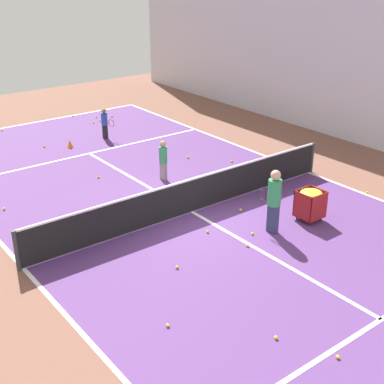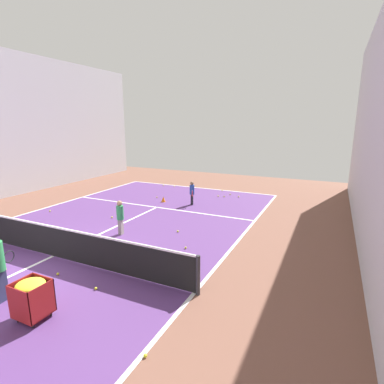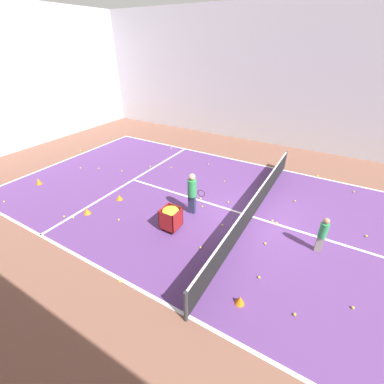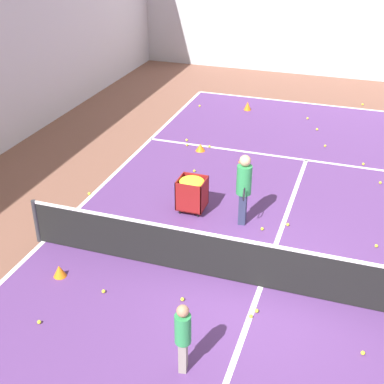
{
  "view_description": "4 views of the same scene",
  "coord_description": "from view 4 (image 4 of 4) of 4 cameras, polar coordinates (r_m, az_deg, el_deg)",
  "views": [
    {
      "loc": [
        7.85,
        10.19,
        6.27
      ],
      "look_at": [
        0.0,
        0.0,
        0.59
      ],
      "focal_mm": 50.0,
      "sensor_mm": 36.0,
      "label": 1
    },
    {
      "loc": [
        -7.3,
        5.69,
        3.9
      ],
      "look_at": [
        -1.29,
        -7.01,
        0.63
      ],
      "focal_mm": 28.0,
      "sensor_mm": 36.0,
      "label": 2
    },
    {
      "loc": [
        -7.85,
        -1.98,
        5.67
      ],
      "look_at": [
        -0.89,
        2.1,
        0.9
      ],
      "focal_mm": 24.0,
      "sensor_mm": 36.0,
      "label": 3
    },
    {
      "loc": [
        1.33,
        -7.87,
        6.31
      ],
      "look_at": [
        -2.11,
        2.23,
        0.49
      ],
      "focal_mm": 50.0,
      "sensor_mm": 36.0,
      "label": 4
    }
  ],
  "objects": [
    {
      "name": "line_centre_service",
      "position": [
        10.17,
        7.34,
        -9.98
      ],
      "size": [
        0.1,
        11.7,
        0.0
      ],
      "primitive_type": "cube",
      "color": "white",
      "rests_on": "ground"
    },
    {
      "name": "tennis_ball_2",
      "position": [
        11.75,
        19.07,
        -5.45
      ],
      "size": [
        0.07,
        0.07,
        0.07
      ],
      "primitive_type": "sphere",
      "color": "yellow",
      "rests_on": "ground"
    },
    {
      "name": "tennis_ball_13",
      "position": [
        10.93,
        2.67,
        -6.46
      ],
      "size": [
        0.07,
        0.07,
        0.07
      ],
      "primitive_type": "sphere",
      "color": "yellow",
      "rests_on": "ground"
    },
    {
      "name": "tennis_ball_22",
      "position": [
        11.76,
        7.5,
        -3.91
      ],
      "size": [
        0.07,
        0.07,
        0.07
      ],
      "primitive_type": "sphere",
      "color": "yellow",
      "rests_on": "ground"
    },
    {
      "name": "tennis_ball_21",
      "position": [
        19.93,
        17.74,
        8.89
      ],
      "size": [
        0.07,
        0.07,
        0.07
      ],
      "primitive_type": "sphere",
      "color": "yellow",
      "rests_on": "ground"
    },
    {
      "name": "child_midcourt",
      "position": [
        8.13,
        -0.98,
        -14.89
      ],
      "size": [
        0.29,
        0.29,
        1.24
      ],
      "rotation": [
        0.0,
        0.0,
        1.75
      ],
      "color": "gray",
      "rests_on": "ground"
    },
    {
      "name": "tennis_ball_29",
      "position": [
        14.14,
        0.25,
        2.27
      ],
      "size": [
        0.07,
        0.07,
        0.07
      ],
      "primitive_type": "sphere",
      "color": "yellow",
      "rests_on": "ground"
    },
    {
      "name": "tennis_ball_8",
      "position": [
        10.07,
        -9.42,
        -10.4
      ],
      "size": [
        0.07,
        0.07,
        0.07
      ],
      "primitive_type": "sphere",
      "color": "yellow",
      "rests_on": "ground"
    },
    {
      "name": "tennis_ball_10",
      "position": [
        18.12,
        12.23,
        7.69
      ],
      "size": [
        0.07,
        0.07,
        0.07
      ],
      "primitive_type": "sphere",
      "color": "yellow",
      "rests_on": "ground"
    },
    {
      "name": "tennis_ball_7",
      "position": [
        15.7,
        -0.52,
        5.05
      ],
      "size": [
        0.07,
        0.07,
        0.07
      ],
      "primitive_type": "sphere",
      "color": "yellow",
      "rests_on": "ground"
    },
    {
      "name": "ground_plane",
      "position": [
        10.18,
        7.34,
        -10.0
      ],
      "size": [
        32.46,
        32.46,
        0.0
      ],
      "primitive_type": "plane",
      "color": "brown"
    },
    {
      "name": "tennis_ball_18",
      "position": [
        9.22,
        17.76,
        -16.03
      ],
      "size": [
        0.07,
        0.07,
        0.07
      ],
      "primitive_type": "sphere",
      "color": "yellow",
      "rests_on": "ground"
    },
    {
      "name": "tennis_ball_4",
      "position": [
        9.77,
        -1.03,
        -11.37
      ],
      "size": [
        0.07,
        0.07,
        0.07
      ],
      "primitive_type": "sphere",
      "color": "yellow",
      "rests_on": "ground"
    },
    {
      "name": "ball_cart",
      "position": [
        12.1,
        0.0,
        0.44
      ],
      "size": [
        0.62,
        0.6,
        0.84
      ],
      "color": "maroon",
      "rests_on": "ground"
    },
    {
      "name": "tennis_ball_24",
      "position": [
        15.6,
        1.88,
        4.88
      ],
      "size": [
        0.07,
        0.07,
        0.07
      ],
      "primitive_type": "sphere",
      "color": "yellow",
      "rests_on": "ground"
    },
    {
      "name": "line_service_far",
      "position": [
        15.16,
        12.08,
        3.35
      ],
      "size": [
        9.32,
        0.1,
        0.0
      ],
      "primitive_type": "cube",
      "color": "white",
      "rests_on": "ground"
    },
    {
      "name": "court_playing_area",
      "position": [
        10.17,
        7.34,
        -10.0
      ],
      "size": [
        9.32,
        21.27,
        0.0
      ],
      "color": "#563370",
      "rests_on": "ground"
    },
    {
      "name": "tennis_ball_19",
      "position": [
        16.04,
        -0.56,
        5.57
      ],
      "size": [
        0.07,
        0.07,
        0.07
      ],
      "primitive_type": "sphere",
      "color": "yellow",
      "rests_on": "ground"
    },
    {
      "name": "training_cone_4",
      "position": [
        10.58,
        -13.95,
        -8.17
      ],
      "size": [
        0.25,
        0.25,
        0.24
      ],
      "primitive_type": "cone",
      "color": "orange",
      "rests_on": "ground"
    },
    {
      "name": "training_cone_0",
      "position": [
        18.62,
        5.95,
        9.13
      ],
      "size": [
        0.25,
        0.25,
        0.29
      ],
      "primitive_type": "cone",
      "color": "orange",
      "rests_on": "ground"
    },
    {
      "name": "line_baseline_far",
      "position": [
        19.6,
        14.09,
        8.97
      ],
      "size": [
        9.32,
        0.1,
        0.0
      ],
      "primitive_type": "cube",
      "color": "white",
      "rests_on": "ground"
    },
    {
      "name": "tennis_ball_3",
      "position": [
        17.27,
        13.21,
        6.53
      ],
      "size": [
        0.07,
        0.07,
        0.07
      ],
      "primitive_type": "sphere",
      "color": "yellow",
      "rests_on": "ground"
    },
    {
      "name": "tennis_ball_35",
      "position": [
        11.99,
        10.18,
        -3.44
      ],
      "size": [
        0.07,
        0.07,
        0.07
      ],
      "primitive_type": "sphere",
      "color": "yellow",
      "rests_on": "ground"
    },
    {
      "name": "tennis_ball_14",
      "position": [
        9.6,
        6.91,
        -12.46
      ],
      "size": [
        0.07,
        0.07,
        0.07
      ],
      "primitive_type": "sphere",
      "color": "yellow",
      "rests_on": "ground"
    },
    {
      "name": "tennis_ball_32",
      "position": [
        9.48,
        6.28,
        -13.03
      ],
      "size": [
        0.07,
        0.07,
        0.07
      ],
      "primitive_type": "sphere",
      "color": "yellow",
      "rests_on": "ground"
    },
    {
      "name": "tennis_ball_23",
      "position": [
        18.86,
        0.82,
        9.17
      ],
      "size": [
        0.07,
        0.07,
        0.07
      ],
      "primitive_type": "sphere",
      "color": "yellow",
      "rests_on": "ground"
    },
    {
      "name": "tennis_ball_9",
      "position": [
        11.41,
        -3.94,
        -4.82
      ],
      "size": [
        0.07,
        0.07,
        0.07
      ],
      "primitive_type": "sphere",
      "color": "yellow",
      "rests_on": "ground"
    },
    {
      "name": "training_cone_3",
      "position": [
        15.36,
        0.9,
        4.79
      ],
      "size": [
        0.28,
        0.28,
        0.21
      ],
      "primitive_type": "cone",
      "color": "orange",
      "rests_on": "ground"
    },
    {
      "name": "tennis_ball_0",
      "position": [
        9.67,
        -15.99,
        -13.19
      ],
      "size": [
        0.07,
        0.07,
        0.07
      ],
      "primitive_type": "sphere",
      "color": "yellow",
      "rests_on": "ground"
    },
    {
      "name": "line_sideline_left",
      "position": [
        11.73,
        -15.54,
        -5.1
      ],
      "size": [
        0.1,
        21.27,
        0.0
      ],
      "primitive_type": "cube",
      "color": "white",
      "rests_on": "ground"
    },
    {
      "name": "tennis_ball_16",
      "position": [
        15.25,
        17.81,
        2.87
      ],
      "size": [
        0.07,
        0.07,
        0.07
      ],
      "primitive_type": "sphere",
      "color": "yellow",
      "rests_on": "ground"
    },
    {
      "name": "coach_at_net",
      "position": [
        11.54,
        5.55,
        0.73
      ],
      "size": [
        0.36,
        0.66,
        1.64
      ],
      "rotation": [
        0.0,
        0.0,
        -1.46
      ],
      "color": "#2D3351",
      "rests_on": "ground"
    },
    {
      "name": "tennis_ball_28",
      "position": [
        14.36,
        19.45,
        0.95
      ],
      "size": [
        0.07,
        0.07,
        0.07
      ],
      "primitive_type": "sphere",
      "color": "yellow",
      "rests_on": "ground"
    },
    {
      "name": "training_cone_1",
      "position": [
        14.73,
        5.52,
        3.55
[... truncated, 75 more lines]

